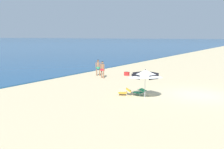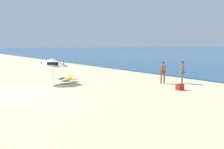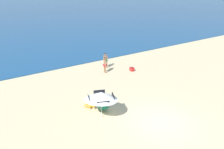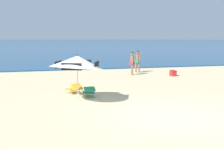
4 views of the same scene
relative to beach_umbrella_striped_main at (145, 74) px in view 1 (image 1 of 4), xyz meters
name	(u,v)px [view 1 (image 1 of 4)]	position (x,y,z in m)	size (l,w,h in m)	color
ground_plane	(198,95)	(3.03, -2.76, -1.70)	(800.00, 800.00, 0.00)	#CCB78C
beach_umbrella_striped_main	(145,74)	(0.00, 0.00, 0.00)	(3.27, 3.26, 2.09)	silver
lounge_chair_under_umbrella	(125,92)	(-0.02, 1.57, -1.43)	(0.87, 1.03, 0.53)	gold
lounge_chair_beside_umbrella	(140,92)	(0.59, 0.69, -1.42)	(0.60, 0.88, 0.50)	#1E7F56
person_standing_near_shore	(102,68)	(4.81, 7.10, -0.71)	(0.42, 0.50, 1.71)	#8C6042
person_standing_beside	(98,66)	(5.69, 8.34, -0.70)	(0.42, 0.43, 1.73)	#8C6042
cooler_box	(127,74)	(7.50, 5.85, -1.50)	(0.36, 0.50, 0.43)	red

